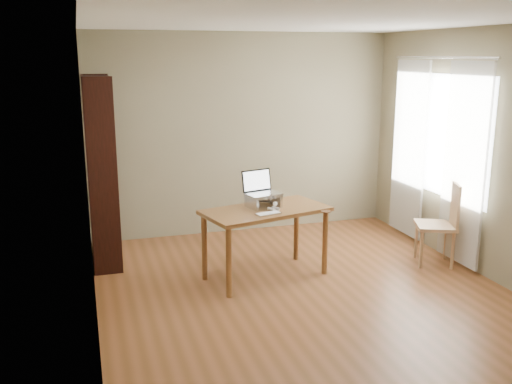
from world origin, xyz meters
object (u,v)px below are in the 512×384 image
object	(u,v)px
keyboard	(268,214)
bookshelf	(102,171)
cat	(263,200)
chair	(441,220)
laptop	(262,188)
desk	(266,219)

from	to	relation	value
keyboard	bookshelf	bearing A→B (deg)	129.05
cat	chair	size ratio (longest dim) A/B	0.52
bookshelf	keyboard	size ratio (longest dim) A/B	7.60
cat	laptop	bearing A→B (deg)	74.26
bookshelf	desk	bearing A→B (deg)	-32.08
laptop	keyboard	distance (m)	0.41
desk	laptop	size ratio (longest dim) A/B	3.59
keyboard	cat	world-z (taller)	cat
bookshelf	cat	size ratio (longest dim) A/B	4.32
keyboard	chair	bearing A→B (deg)	-11.75
bookshelf	desk	distance (m)	1.92
bookshelf	chair	size ratio (longest dim) A/B	2.24
bookshelf	desk	xyz separation A→B (m)	(1.59, -1.00, -0.41)
laptop	keyboard	world-z (taller)	laptop
bookshelf	cat	distance (m)	1.84
desk	laptop	xyz separation A→B (m)	(-0.00, 0.14, 0.30)
laptop	keyboard	bearing A→B (deg)	-111.42
cat	keyboard	bearing A→B (deg)	-120.31
laptop	desk	bearing A→B (deg)	-104.36
desk	chair	bearing A→B (deg)	-19.60
bookshelf	keyboard	bearing A→B (deg)	-38.22
cat	chair	bearing A→B (deg)	-30.39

